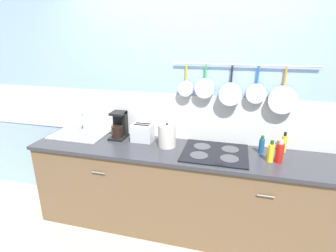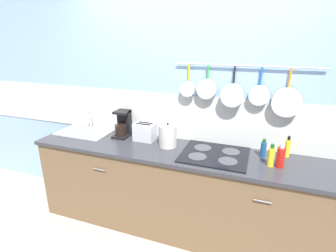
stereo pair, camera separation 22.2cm
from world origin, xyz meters
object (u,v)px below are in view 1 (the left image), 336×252
bottle_vinegar (280,152)px  coffee_maker (119,127)px  toaster (142,133)px  bottle_olive_oil (271,152)px  kettle (167,136)px  bottle_cooking_wine (262,145)px  bottle_hot_sauce (284,143)px

bottle_vinegar → coffee_maker: bearing=172.8°
toaster → bottle_olive_oil: (1.26, -0.17, -0.00)m
bottle_olive_oil → kettle: bearing=174.4°
coffee_maker → bottle_cooking_wine: 1.48m
bottle_olive_oil → bottle_hot_sauce: size_ratio=1.00×
bottle_cooking_wine → bottle_vinegar: (0.14, -0.16, 0.02)m
toaster → bottle_vinegar: (1.34, -0.17, 0.00)m
kettle → bottle_vinegar: size_ratio=1.17×
bottle_hot_sauce → toaster: bearing=-176.9°
bottle_cooking_wine → bottle_hot_sauce: bottle_hot_sauce is taller
bottle_hot_sauce → bottle_cooking_wine: bearing=-158.9°
kettle → bottle_olive_oil: 0.98m
kettle → bottle_vinegar: bearing=-4.9°
bottle_cooking_wine → bottle_vinegar: 0.21m
toaster → bottle_hot_sauce: bearing=3.1°
kettle → toaster: bearing=165.2°
bottle_olive_oil → bottle_vinegar: bottle_vinegar is taller
coffee_maker → kettle: bearing=-11.2°
bottle_vinegar → kettle: bearing=175.1°
bottle_olive_oil → bottle_hot_sauce: 0.29m
coffee_maker → bottle_olive_oil: size_ratio=1.44×
bottle_vinegar → bottle_hot_sauce: size_ratio=1.06×
coffee_maker → bottle_hot_sauce: (1.69, 0.04, -0.03)m
kettle → bottle_vinegar: kettle is taller
bottle_cooking_wine → toaster: bearing=179.8°
toaster → bottle_cooking_wine: size_ratio=1.33×
bottle_cooking_wine → bottle_hot_sauce: size_ratio=0.87×
toaster → bottle_cooking_wine: bearing=-0.2°
toaster → bottle_olive_oil: size_ratio=1.16×
toaster → kettle: kettle is taller
kettle → bottle_vinegar: (1.05, -0.09, -0.02)m
bottle_vinegar → bottle_olive_oil: bearing=-175.5°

